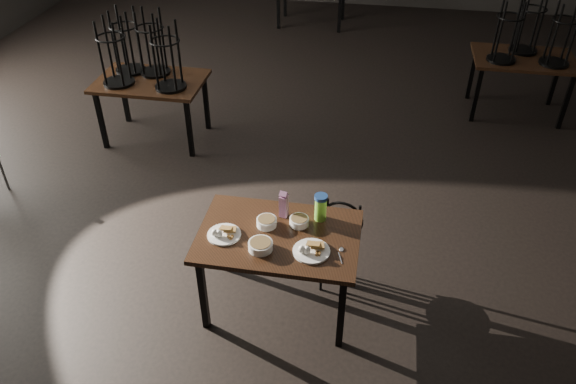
% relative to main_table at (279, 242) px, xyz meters
% --- Properties ---
extents(main_table, '(1.20, 0.80, 0.75)m').
position_rel_main_table_xyz_m(main_table, '(0.00, 0.00, 0.00)').
color(main_table, black).
rests_on(main_table, ground).
extents(plate_left, '(0.25, 0.25, 0.08)m').
position_rel_main_table_xyz_m(plate_left, '(-0.40, -0.08, 0.10)').
color(plate_left, white).
rests_on(plate_left, main_table).
extents(plate_right, '(0.27, 0.27, 0.09)m').
position_rel_main_table_xyz_m(plate_right, '(0.26, -0.15, 0.10)').
color(plate_right, white).
rests_on(plate_right, main_table).
extents(bowl_near, '(0.15, 0.15, 0.06)m').
position_rel_main_table_xyz_m(bowl_near, '(-0.11, 0.09, 0.11)').
color(bowl_near, white).
rests_on(bowl_near, main_table).
extents(bowl_far, '(0.15, 0.15, 0.06)m').
position_rel_main_table_xyz_m(bowl_far, '(0.13, 0.14, 0.11)').
color(bowl_far, white).
rests_on(bowl_far, main_table).
extents(bowl_big, '(0.18, 0.18, 0.06)m').
position_rel_main_table_xyz_m(bowl_big, '(-0.10, -0.18, 0.11)').
color(bowl_big, white).
rests_on(bowl_big, main_table).
extents(juice_carton, '(0.07, 0.07, 0.23)m').
position_rel_main_table_xyz_m(juice_carton, '(-0.00, 0.22, 0.19)').
color(juice_carton, '#84186A').
rests_on(juice_carton, main_table).
extents(water_bottle, '(0.10, 0.10, 0.22)m').
position_rel_main_table_xyz_m(water_bottle, '(0.28, 0.24, 0.19)').
color(water_bottle, '#8EEA44').
rests_on(water_bottle, main_table).
extents(spoon, '(0.05, 0.18, 0.01)m').
position_rel_main_table_xyz_m(spoon, '(0.47, -0.10, 0.08)').
color(spoon, silver).
rests_on(spoon, main_table).
extents(bentwood_chair, '(0.38, 0.37, 0.76)m').
position_rel_main_table_xyz_m(bentwood_chair, '(0.42, 0.38, -0.22)').
color(bentwood_chair, black).
rests_on(bentwood_chair, ground).
extents(bg_table_left, '(1.20, 0.80, 1.48)m').
position_rel_main_table_xyz_m(bg_table_left, '(-1.95, 2.36, 0.13)').
color(bg_table_left, black).
rests_on(bg_table_left, ground).
extents(bg_table_right, '(1.20, 0.80, 1.48)m').
position_rel_main_table_xyz_m(bg_table_right, '(2.32, 3.74, 0.11)').
color(bg_table_right, black).
rests_on(bg_table_right, ground).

